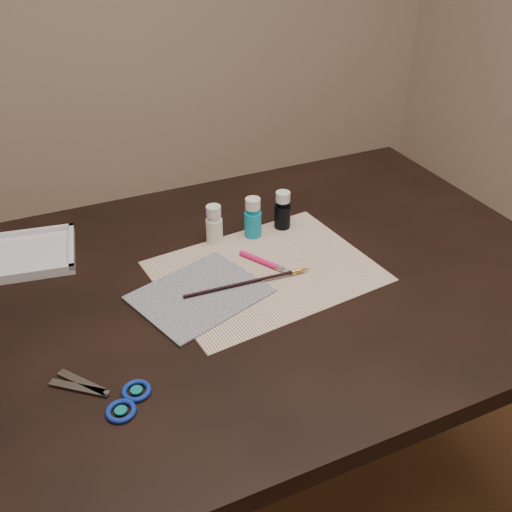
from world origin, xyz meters
name	(u,v)px	position (x,y,z in m)	size (l,w,h in m)	color
ground	(256,498)	(0.00, 0.00, -0.01)	(3.50, 3.50, 0.02)	#422614
table	(256,403)	(0.00, 0.00, 0.38)	(1.30, 0.90, 0.75)	black
paper	(266,271)	(0.03, 0.01, 0.75)	(0.43, 0.33, 0.00)	white
canvas	(200,294)	(-0.13, -0.01, 0.75)	(0.24, 0.19, 0.00)	black
paint_bottle_white	(214,224)	(-0.03, 0.16, 0.80)	(0.04, 0.04, 0.09)	white
paint_bottle_cyan	(253,218)	(0.06, 0.15, 0.80)	(0.04, 0.04, 0.09)	#1190B5
paint_bottle_navy	(283,210)	(0.14, 0.15, 0.80)	(0.04, 0.04, 0.09)	black
paintbrush	(250,282)	(-0.02, -0.02, 0.76)	(0.27, 0.01, 0.01)	black
craft_knife	(268,263)	(0.04, 0.02, 0.76)	(0.14, 0.01, 0.01)	#FF1A72
scissors	(96,393)	(-0.36, -0.19, 0.75)	(0.18, 0.09, 0.01)	silver
palette_tray	(31,253)	(-0.41, 0.26, 0.76)	(0.18, 0.18, 0.02)	silver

